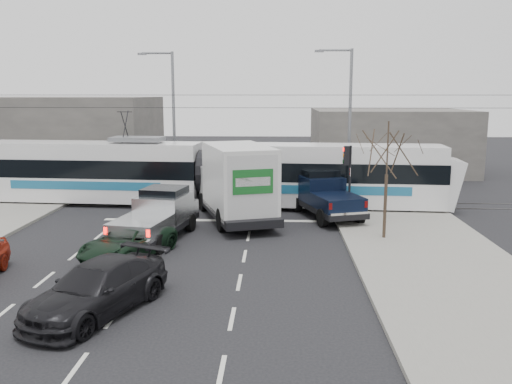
{
  "coord_description": "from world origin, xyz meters",
  "views": [
    {
      "loc": [
        2.94,
        -20.41,
        6.3
      ],
      "look_at": [
        1.99,
        4.17,
        1.8
      ],
      "focal_mm": 38.0,
      "sensor_mm": 36.0,
      "label": 1
    }
  ],
  "objects_px": {
    "street_lamp_far": "(171,111)",
    "silver_pickup": "(158,215)",
    "street_lamp_near": "(347,112)",
    "dark_car": "(97,288)",
    "box_truck": "(236,183)",
    "traffic_signal": "(348,166)",
    "green_car": "(128,242)",
    "tram": "(207,173)",
    "navy_pickup": "(324,194)",
    "bare_tree": "(387,154)"
  },
  "relations": [
    {
      "from": "silver_pickup",
      "to": "navy_pickup",
      "type": "height_order",
      "value": "navy_pickup"
    },
    {
      "from": "traffic_signal",
      "to": "tram",
      "type": "distance_m",
      "value": 8.1
    },
    {
      "from": "tram",
      "to": "silver_pickup",
      "type": "bearing_deg",
      "value": -96.19
    },
    {
      "from": "street_lamp_far",
      "to": "silver_pickup",
      "type": "xyz_separation_m",
      "value": [
        1.96,
        -13.48,
        -4.05
      ]
    },
    {
      "from": "tram",
      "to": "box_truck",
      "type": "distance_m",
      "value": 3.94
    },
    {
      "from": "street_lamp_near",
      "to": "dark_car",
      "type": "height_order",
      "value": "street_lamp_near"
    },
    {
      "from": "bare_tree",
      "to": "box_truck",
      "type": "distance_m",
      "value": 7.85
    },
    {
      "from": "silver_pickup",
      "to": "navy_pickup",
      "type": "xyz_separation_m",
      "value": [
        7.62,
        4.63,
        0.1
      ]
    },
    {
      "from": "street_lamp_near",
      "to": "navy_pickup",
      "type": "bearing_deg",
      "value": -105.71
    },
    {
      "from": "silver_pickup",
      "to": "box_truck",
      "type": "distance_m",
      "value": 4.82
    },
    {
      "from": "tram",
      "to": "silver_pickup",
      "type": "distance_m",
      "value": 7.2
    },
    {
      "from": "traffic_signal",
      "to": "dark_car",
      "type": "height_order",
      "value": "traffic_signal"
    },
    {
      "from": "bare_tree",
      "to": "box_truck",
      "type": "xyz_separation_m",
      "value": [
        -6.71,
        3.6,
        -1.9
      ]
    },
    {
      "from": "bare_tree",
      "to": "street_lamp_near",
      "type": "distance_m",
      "value": 11.58
    },
    {
      "from": "navy_pickup",
      "to": "green_car",
      "type": "bearing_deg",
      "value": -155.42
    },
    {
      "from": "dark_car",
      "to": "tram",
      "type": "bearing_deg",
      "value": 107.36
    },
    {
      "from": "street_lamp_far",
      "to": "tram",
      "type": "bearing_deg",
      "value": -63.45
    },
    {
      "from": "silver_pickup",
      "to": "tram",
      "type": "bearing_deg",
      "value": 90.55
    },
    {
      "from": "silver_pickup",
      "to": "dark_car",
      "type": "xyz_separation_m",
      "value": [
        0.0,
        -8.24,
        -0.33
      ]
    },
    {
      "from": "bare_tree",
      "to": "traffic_signal",
      "type": "height_order",
      "value": "bare_tree"
    },
    {
      "from": "traffic_signal",
      "to": "tram",
      "type": "relative_size",
      "value": 0.14
    },
    {
      "from": "tram",
      "to": "navy_pickup",
      "type": "relative_size",
      "value": 4.36
    },
    {
      "from": "dark_car",
      "to": "navy_pickup",
      "type": "bearing_deg",
      "value": 81.42
    },
    {
      "from": "tram",
      "to": "box_truck",
      "type": "xyz_separation_m",
      "value": [
        1.87,
        -3.47,
        0.02
      ]
    },
    {
      "from": "silver_pickup",
      "to": "box_truck",
      "type": "relative_size",
      "value": 0.76
    },
    {
      "from": "street_lamp_near",
      "to": "tram",
      "type": "distance_m",
      "value": 9.94
    },
    {
      "from": "box_truck",
      "to": "bare_tree",
      "type": "bearing_deg",
      "value": -46.19
    },
    {
      "from": "bare_tree",
      "to": "tram",
      "type": "bearing_deg",
      "value": 140.48
    },
    {
      "from": "tram",
      "to": "traffic_signal",
      "type": "bearing_deg",
      "value": -18.58
    },
    {
      "from": "tram",
      "to": "green_car",
      "type": "xyz_separation_m",
      "value": [
        -1.84,
        -9.9,
        -1.26
      ]
    },
    {
      "from": "bare_tree",
      "to": "street_lamp_near",
      "type": "height_order",
      "value": "street_lamp_near"
    },
    {
      "from": "street_lamp_near",
      "to": "box_truck",
      "type": "bearing_deg",
      "value": -129.12
    },
    {
      "from": "street_lamp_far",
      "to": "tram",
      "type": "distance_m",
      "value": 7.88
    },
    {
      "from": "bare_tree",
      "to": "tram",
      "type": "height_order",
      "value": "tram"
    },
    {
      "from": "street_lamp_far",
      "to": "navy_pickup",
      "type": "relative_size",
      "value": 1.51
    },
    {
      "from": "bare_tree",
      "to": "navy_pickup",
      "type": "bearing_deg",
      "value": 115.4
    },
    {
      "from": "box_truck",
      "to": "traffic_signal",
      "type": "bearing_deg",
      "value": -13.91
    },
    {
      "from": "navy_pickup",
      "to": "green_car",
      "type": "distance_m",
      "value": 11.12
    },
    {
      "from": "box_truck",
      "to": "dark_car",
      "type": "height_order",
      "value": "box_truck"
    },
    {
      "from": "street_lamp_far",
      "to": "silver_pickup",
      "type": "relative_size",
      "value": 1.46
    },
    {
      "from": "street_lamp_near",
      "to": "street_lamp_far",
      "type": "height_order",
      "value": "same"
    },
    {
      "from": "box_truck",
      "to": "navy_pickup",
      "type": "xyz_separation_m",
      "value": [
        4.5,
        1.05,
        -0.73
      ]
    },
    {
      "from": "street_lamp_near",
      "to": "box_truck",
      "type": "xyz_separation_m",
      "value": [
        -6.42,
        -7.9,
        -3.22
      ]
    },
    {
      "from": "street_lamp_far",
      "to": "box_truck",
      "type": "relative_size",
      "value": 1.11
    },
    {
      "from": "box_truck",
      "to": "dark_car",
      "type": "bearing_deg",
      "value": -122.74
    },
    {
      "from": "traffic_signal",
      "to": "green_car",
      "type": "distance_m",
      "value": 11.72
    },
    {
      "from": "traffic_signal",
      "to": "box_truck",
      "type": "height_order",
      "value": "box_truck"
    },
    {
      "from": "street_lamp_near",
      "to": "dark_car",
      "type": "relative_size",
      "value": 1.77
    },
    {
      "from": "street_lamp_near",
      "to": "silver_pickup",
      "type": "bearing_deg",
      "value": -129.74
    },
    {
      "from": "tram",
      "to": "dark_car",
      "type": "distance_m",
      "value": 15.38
    }
  ]
}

